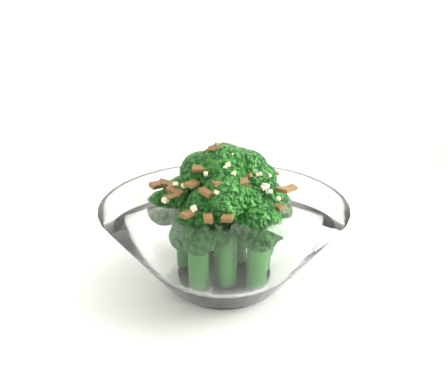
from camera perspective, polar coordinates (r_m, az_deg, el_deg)
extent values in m
cylinder|color=white|center=(1.02, 11.89, -17.00)|extent=(0.04, 0.04, 0.71)
cylinder|color=white|center=(0.44, 0.00, -10.05)|extent=(0.08, 0.08, 0.01)
cylinder|color=#1B5A18|center=(0.44, 1.56, -3.87)|extent=(0.02, 0.02, 0.07)
sphere|color=#165910|center=(0.42, 1.62, 1.92)|extent=(0.04, 0.04, 0.04)
cylinder|color=#1B5A18|center=(0.40, 0.33, -6.82)|extent=(0.02, 0.02, 0.07)
sphere|color=#165910|center=(0.38, 0.35, -1.05)|extent=(0.04, 0.04, 0.04)
cylinder|color=#1B5A18|center=(0.40, 3.78, -8.43)|extent=(0.02, 0.02, 0.05)
sphere|color=#165910|center=(0.38, 3.90, -4.03)|extent=(0.04, 0.04, 0.04)
cylinder|color=#1B5A18|center=(0.43, -4.42, -5.64)|extent=(0.02, 0.02, 0.05)
sphere|color=#165910|center=(0.42, -4.56, -1.28)|extent=(0.04, 0.04, 0.04)
cylinder|color=#1B5A18|center=(0.42, 0.00, -4.62)|extent=(0.02, 0.02, 0.08)
sphere|color=#165910|center=(0.40, 0.00, 1.98)|extent=(0.05, 0.05, 0.05)
cylinder|color=#1B5A18|center=(0.46, 0.05, -4.46)|extent=(0.02, 0.02, 0.04)
sphere|color=#165910|center=(0.45, 0.05, -1.11)|extent=(0.04, 0.04, 0.04)
cylinder|color=#1B5A18|center=(0.46, 4.83, -5.10)|extent=(0.02, 0.02, 0.04)
sphere|color=#165910|center=(0.44, 4.94, -1.81)|extent=(0.04, 0.04, 0.04)
cylinder|color=#1B5A18|center=(0.43, 4.31, -5.91)|extent=(0.02, 0.02, 0.05)
sphere|color=#165910|center=(0.41, 4.45, -1.37)|extent=(0.04, 0.04, 0.04)
cylinder|color=#1B5A18|center=(0.40, -2.91, -8.56)|extent=(0.02, 0.02, 0.05)
sphere|color=#165910|center=(0.38, -3.00, -4.34)|extent=(0.04, 0.04, 0.04)
cube|color=brown|center=(0.44, 4.62, 1.81)|extent=(0.01, 0.01, 0.01)
cube|color=brown|center=(0.45, 2.96, 2.42)|extent=(0.01, 0.01, 0.01)
cube|color=brown|center=(0.41, -3.54, 2.63)|extent=(0.01, 0.01, 0.00)
cube|color=brown|center=(0.41, 0.56, 4.28)|extent=(0.01, 0.01, 0.01)
cube|color=brown|center=(0.43, 5.13, 2.03)|extent=(0.01, 0.01, 0.00)
cube|color=brown|center=(0.42, 3.50, 2.58)|extent=(0.01, 0.01, 0.01)
cube|color=brown|center=(0.38, -6.09, -0.67)|extent=(0.01, 0.02, 0.01)
cube|color=brown|center=(0.42, 4.25, 2.67)|extent=(0.01, 0.01, 0.01)
cube|color=brown|center=(0.44, 3.79, 2.40)|extent=(0.01, 0.01, 0.01)
cube|color=brown|center=(0.38, -3.70, 0.70)|extent=(0.01, 0.02, 0.00)
cube|color=brown|center=(0.42, 7.62, 0.22)|extent=(0.01, 0.01, 0.00)
cube|color=brown|center=(0.39, -0.16, 4.87)|extent=(0.01, 0.01, 0.01)
cube|color=brown|center=(0.40, 2.81, 3.20)|extent=(0.01, 0.01, 0.01)
cube|color=brown|center=(0.37, 1.85, 0.80)|extent=(0.01, 0.01, 0.01)
cube|color=brown|center=(0.42, -4.22, 2.09)|extent=(0.01, 0.01, 0.01)
cube|color=brown|center=(0.38, 6.29, -1.94)|extent=(0.01, 0.01, 0.01)
cube|color=brown|center=(0.41, -2.30, 3.68)|extent=(0.01, 0.01, 0.01)
cube|color=brown|center=(0.40, -3.80, 3.09)|extent=(0.01, 0.01, 0.01)
cube|color=brown|center=(0.44, -1.52, 3.20)|extent=(0.01, 0.01, 0.01)
cube|color=brown|center=(0.39, -5.65, -0.11)|extent=(0.01, 0.01, 0.01)
cube|color=brown|center=(0.40, -2.50, 3.99)|extent=(0.01, 0.01, 0.00)
cube|color=brown|center=(0.41, 0.74, 3.86)|extent=(0.01, 0.01, 0.01)
cube|color=brown|center=(0.36, -4.18, -2.77)|extent=(0.01, 0.01, 0.00)
cube|color=brown|center=(0.39, 2.35, 2.83)|extent=(0.01, 0.01, 0.01)
cube|color=brown|center=(0.37, -0.42, 0.86)|extent=(0.01, 0.01, 0.00)
cube|color=brown|center=(0.38, 2.84, 1.70)|extent=(0.01, 0.01, 0.01)
cube|color=brown|center=(0.40, -0.59, 4.93)|extent=(0.01, 0.01, 0.01)
cube|color=brown|center=(0.44, 0.87, 2.41)|extent=(0.01, 0.02, 0.00)
cube|color=brown|center=(0.43, 5.65, 1.95)|extent=(0.01, 0.01, 0.00)
cube|color=brown|center=(0.35, -1.85, -3.22)|extent=(0.01, 0.01, 0.01)
cube|color=brown|center=(0.41, -6.45, 0.71)|extent=(0.01, 0.01, 0.01)
cube|color=brown|center=(0.41, 0.40, 3.90)|extent=(0.02, 0.02, 0.01)
cube|color=brown|center=(0.39, -0.86, 4.75)|extent=(0.01, 0.01, 0.01)
cube|color=brown|center=(0.35, 0.39, -3.16)|extent=(0.01, 0.01, 0.00)
cube|color=brown|center=(0.39, 6.76, 0.03)|extent=(0.01, 0.01, 0.00)
cube|color=brown|center=(0.38, -2.61, 2.57)|extent=(0.02, 0.01, 0.01)
cube|color=brown|center=(0.37, -2.02, -0.25)|extent=(0.01, 0.01, 0.00)
cube|color=brown|center=(0.41, -2.15, 4.08)|extent=(0.01, 0.02, 0.01)
cube|color=brown|center=(0.42, -7.65, 0.59)|extent=(0.01, 0.01, 0.01)
cube|color=brown|center=(0.41, -3.42, 2.55)|extent=(0.01, 0.01, 0.01)
cube|color=brown|center=(0.44, 4.96, 1.97)|extent=(0.01, 0.01, 0.01)
cube|color=beige|center=(0.40, 1.99, 4.23)|extent=(0.01, 0.01, 0.01)
cube|color=beige|center=(0.38, 0.47, 2.94)|extent=(0.00, 0.00, 0.00)
cube|color=beige|center=(0.38, 6.26, -0.95)|extent=(0.00, 0.00, 0.00)
cube|color=beige|center=(0.44, -3.54, 2.30)|extent=(0.00, 0.00, 0.00)
cube|color=beige|center=(0.38, 0.32, 3.43)|extent=(0.00, 0.00, 0.00)
cube|color=beige|center=(0.45, -1.74, 2.43)|extent=(0.01, 0.01, 0.00)
cube|color=beige|center=(0.38, -4.57, 0.50)|extent=(0.01, 0.01, 0.00)
cube|color=beige|center=(0.36, -3.47, -2.11)|extent=(0.01, 0.00, 0.00)
cube|color=beige|center=(0.37, 0.16, 2.60)|extent=(0.00, 0.00, 0.00)
cube|color=beige|center=(0.38, -1.07, 3.22)|extent=(0.00, 0.00, 0.00)
cube|color=beige|center=(0.39, -5.53, 0.72)|extent=(0.01, 0.01, 0.00)
cube|color=beige|center=(0.40, 5.20, 1.66)|extent=(0.00, 0.00, 0.00)
cube|color=beige|center=(0.38, 5.18, -0.15)|extent=(0.01, 0.01, 0.00)
cube|color=beige|center=(0.43, 1.69, 3.18)|extent=(0.01, 0.01, 0.00)
cube|color=beige|center=(0.39, -0.25, 4.82)|extent=(0.01, 0.01, 0.00)
cube|color=beige|center=(0.44, 2.26, 3.06)|extent=(0.01, 0.01, 0.00)
cube|color=beige|center=(0.38, 4.77, 0.48)|extent=(0.01, 0.01, 0.00)
cube|color=beige|center=(0.37, 0.66, 1.12)|extent=(0.00, 0.00, 0.00)
cube|color=beige|center=(0.44, -0.55, 3.20)|extent=(0.01, 0.01, 0.00)
cube|color=beige|center=(0.36, -0.78, -0.27)|extent=(0.01, 0.01, 0.00)
cube|color=beige|center=(0.38, 0.51, 4.25)|extent=(0.00, 0.00, 0.00)
cube|color=beige|center=(0.38, -2.09, 1.86)|extent=(0.00, 0.00, 0.00)
cube|color=beige|center=(0.38, -6.72, -1.17)|extent=(0.01, 0.01, 0.00)
cube|color=beige|center=(0.39, -1.11, 4.45)|extent=(0.01, 0.01, 0.01)
cube|color=beige|center=(0.38, 4.01, 1.83)|extent=(0.01, 0.01, 0.00)
cube|color=beige|center=(0.38, 4.58, 0.26)|extent=(0.00, 0.01, 0.00)
cube|color=beige|center=(0.40, -4.26, 1.89)|extent=(0.01, 0.00, 0.00)
cube|color=beige|center=(0.37, 1.09, 1.90)|extent=(0.00, 0.00, 0.00)
cube|color=beige|center=(0.38, 0.91, 4.02)|extent=(0.01, 0.01, 0.00)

